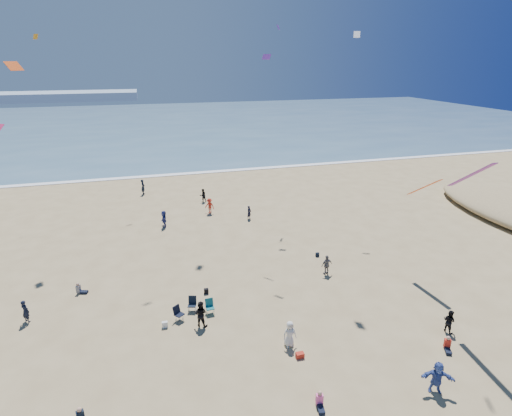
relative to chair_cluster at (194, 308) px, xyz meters
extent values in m
cube|color=#476B84|center=(1.45, 84.42, -0.47)|extent=(220.00, 100.00, 0.06)
cube|color=white|center=(1.45, 34.42, -0.46)|extent=(220.00, 1.20, 0.08)
imported|color=silver|center=(4.95, -4.44, 0.31)|extent=(0.81, 0.55, 1.61)
imported|color=black|center=(-2.80, 26.52, 0.43)|extent=(0.53, 0.73, 1.87)
imported|color=#3A52A0|center=(10.80, -9.59, 0.37)|extent=(1.67, 1.14, 1.73)
imported|color=black|center=(-10.27, 2.15, 0.27)|extent=(0.67, 0.64, 1.54)
imported|color=slate|center=(10.52, 2.53, 0.30)|extent=(1.00, 0.55, 1.60)
imported|color=black|center=(3.83, 21.72, 0.29)|extent=(0.91, 0.79, 1.58)
imported|color=black|center=(0.28, -1.21, 0.36)|extent=(1.04, 0.97, 1.72)
imported|color=red|center=(3.99, 17.92, 0.33)|extent=(1.22, 1.15, 1.66)
imported|color=black|center=(14.70, -5.82, 0.24)|extent=(0.76, 0.86, 1.49)
imported|color=black|center=(7.65, 15.09, 0.23)|extent=(0.63, 0.60, 1.45)
imported|color=navy|center=(-0.95, 15.48, 0.33)|extent=(0.63, 1.58, 1.66)
cube|color=white|center=(-1.91, -0.79, -0.30)|extent=(0.35, 0.20, 0.40)
cube|color=black|center=(1.15, 2.31, -0.31)|extent=(0.30, 0.22, 0.38)
cube|color=red|center=(5.17, -5.54, -0.35)|extent=(0.45, 0.30, 0.30)
cube|color=black|center=(11.06, 5.44, -0.33)|extent=(0.28, 0.18, 0.34)
cube|color=orange|center=(-11.61, 25.53, 17.23)|extent=(0.57, 0.47, 0.53)
cube|color=#E1470E|center=(-8.12, 2.00, 14.78)|extent=(0.80, 0.91, 0.45)
cube|color=#56268E|center=(11.73, 18.88, 18.07)|extent=(0.60, 0.83, 0.47)
cube|color=white|center=(17.72, 13.90, 17.25)|extent=(0.74, 0.68, 0.59)
cube|color=#61268F|center=(8.16, 11.11, 15.29)|extent=(0.69, 0.78, 0.43)
cube|color=#79238C|center=(15.71, -4.30, 8.91)|extent=(0.35, 3.14, 2.21)
cube|color=#FE531A|center=(17.29, 1.31, 6.35)|extent=(0.35, 2.64, 1.87)
camera|label=1|loc=(-2.01, -22.14, 15.11)|focal=28.00mm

